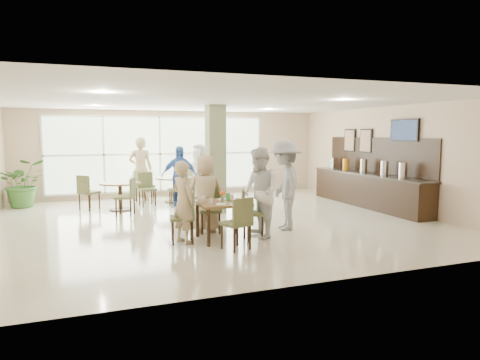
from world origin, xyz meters
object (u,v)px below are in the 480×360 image
object	(u,v)px
adult_b	(199,172)
adult_a	(179,176)
teen_far	(206,193)
teen_right	(259,193)
round_table_right	(174,183)
round_table_left	(120,189)
buffet_counter	(368,187)
teen_standing	(285,185)
main_table	(222,206)
adult_standing	(141,169)
teen_left	(184,202)
potted_plant	(23,183)

from	to	relation	value
adult_b	adult_a	bearing A→B (deg)	-68.91
teen_far	teen_right	xyz separation A→B (m)	(0.86, -0.87, 0.08)
round_table_right	adult_b	xyz separation A→B (m)	(0.79, 0.05, 0.30)
round_table_left	adult_b	xyz separation A→B (m)	(2.44, 0.89, 0.31)
round_table_left	teen_right	bearing A→B (deg)	-60.66
round_table_left	teen_far	world-z (taller)	teen_far
buffet_counter	teen_standing	distance (m)	3.98
main_table	teen_right	size ratio (longest dim) A/B	0.53
round_table_left	adult_a	size ratio (longest dim) A/B	0.63
main_table	buffet_counter	distance (m)	5.53
adult_a	adult_standing	bearing A→B (deg)	139.00
teen_standing	main_table	bearing A→B (deg)	-62.09
adult_b	adult_standing	xyz separation A→B (m)	(-1.70, 0.57, 0.10)
main_table	adult_standing	size ratio (longest dim) A/B	0.49
buffet_counter	teen_left	bearing A→B (deg)	-159.22
round_table_right	buffet_counter	bearing A→B (deg)	-28.14
main_table	adult_b	distance (m)	5.02
potted_plant	adult_a	xyz separation A→B (m)	(4.17, -1.33, 0.18)
main_table	round_table_right	world-z (taller)	same
round_table_right	adult_a	xyz separation A→B (m)	(-0.01, -0.74, 0.28)
teen_right	adult_b	xyz separation A→B (m)	(0.11, 5.04, -0.02)
teen_right	teen_standing	size ratio (longest dim) A/B	0.94
teen_far	round_table_right	bearing A→B (deg)	-75.62
round_table_right	teen_far	size ratio (longest dim) A/B	0.68
buffet_counter	adult_a	world-z (taller)	buffet_counter
buffet_counter	teen_right	bearing A→B (deg)	-151.72
teen_standing	adult_a	distance (m)	4.04
buffet_counter	teen_left	world-z (taller)	buffet_counter
buffet_counter	teen_far	xyz separation A→B (m)	(-5.17, -1.45, 0.27)
adult_a	round_table_right	bearing A→B (deg)	104.70
adult_standing	teen_standing	bearing A→B (deg)	122.04
teen_far	teen_right	bearing A→B (deg)	151.30
round_table_right	potted_plant	world-z (taller)	potted_plant
teen_right	adult_a	size ratio (longest dim) A/B	1.05
teen_left	round_table_right	bearing A→B (deg)	-34.40
teen_right	round_table_right	bearing A→B (deg)	-173.28
teen_right	adult_a	bearing A→B (deg)	-171.86
teen_standing	adult_a	bearing A→B (deg)	-145.11
potted_plant	adult_b	bearing A→B (deg)	-6.15
teen_standing	adult_standing	xyz separation A→B (m)	(-2.40, 5.11, 0.02)
teen_left	teen_right	xyz separation A→B (m)	(1.50, -0.12, 0.12)
main_table	round_table_left	distance (m)	4.36
potted_plant	round_table_right	bearing A→B (deg)	-7.94
main_table	teen_far	xyz separation A→B (m)	(-0.12, 0.78, 0.16)
teen_left	main_table	bearing A→B (deg)	-116.34
potted_plant	teen_right	xyz separation A→B (m)	(4.85, -5.58, 0.23)
round_table_right	potted_plant	distance (m)	4.21
round_table_left	buffet_counter	world-z (taller)	buffet_counter
buffet_counter	adult_a	xyz separation A→B (m)	(-5.00, 1.93, 0.30)
adult_a	adult_standing	size ratio (longest dim) A/B	0.87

